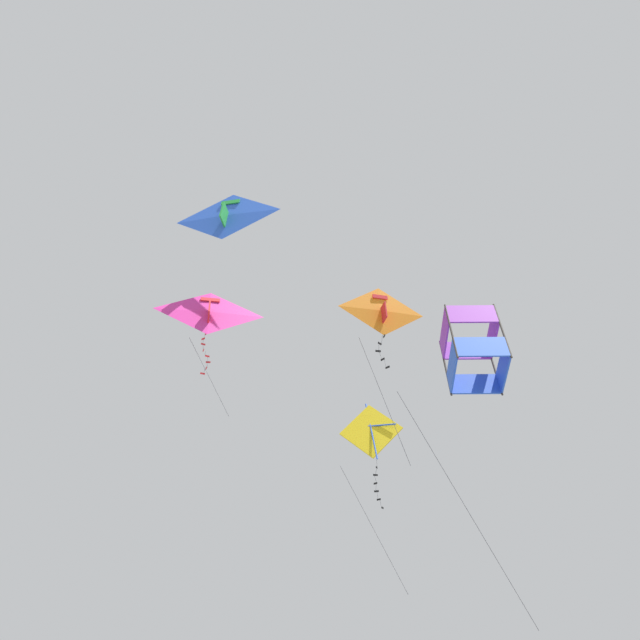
{
  "coord_description": "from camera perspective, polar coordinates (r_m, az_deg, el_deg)",
  "views": [
    {
      "loc": [
        3.53,
        17.89,
        27.14
      ],
      "look_at": [
        0.51,
        -1.8,
        36.79
      ],
      "focal_mm": 34.6,
      "sensor_mm": 36.0,
      "label": 1
    }
  ],
  "objects": [
    {
      "name": "kite_delta_near_left",
      "position": [
        24.12,
        -10.22,
        0.72
      ],
      "size": [
        3.05,
        1.37,
        4.89
      ],
      "rotation": [
        0.49,
        0.0,
        6.32
      ],
      "color": "#DB2D93"
    },
    {
      "name": "kite_diamond_highest",
      "position": [
        23.64,
        4.75,
        -10.24
      ],
      "size": [
        2.38,
        1.34,
        6.88
      ],
      "rotation": [
        0.48,
        0.0,
        6.32
      ],
      "color": "yellow"
    },
    {
      "name": "kite_box_low_drifter",
      "position": [
        17.97,
        13.97,
        -2.64
      ],
      "size": [
        3.49,
        2.69,
        8.49
      ],
      "rotation": [
        0.43,
        0.0,
        6.11
      ],
      "color": "purple"
    },
    {
      "name": "kite_delta_mid_left",
      "position": [
        20.03,
        5.74,
        0.77
      ],
      "size": [
        2.09,
        1.16,
        5.52
      ],
      "rotation": [
        0.16,
        0.0,
        6.4
      ],
      "color": "orange"
    },
    {
      "name": "kite_delta_far_centre",
      "position": [
        26.95,
        -8.6,
        9.55
      ],
      "size": [
        3.36,
        1.85,
        2.07
      ],
      "rotation": [
        0.29,
        0.0,
        5.91
      ],
      "color": "blue"
    }
  ]
}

